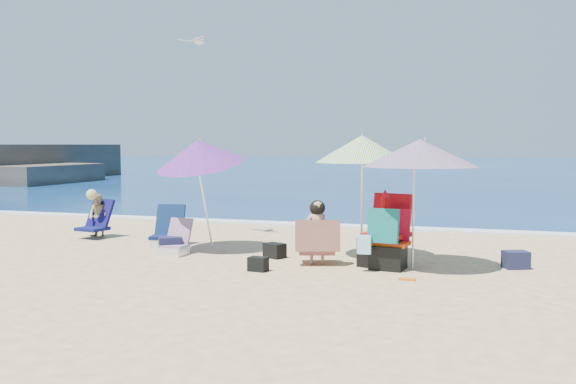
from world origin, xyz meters
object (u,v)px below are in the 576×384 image
(furled_umbrella, at_px, (383,223))
(person_center, at_px, (317,234))
(chair_rainbow, at_px, (175,245))
(umbrella_turquoise, at_px, (420,153))
(person_left, at_px, (97,215))
(umbrella_striped, at_px, (362,149))
(camp_chair_left, at_px, (384,244))
(camp_chair_right, at_px, (387,247))
(chair_navy, at_px, (168,236))
(umbrella_blue, at_px, (199,153))
(seagull, at_px, (198,41))

(furled_umbrella, distance_m, person_center, 1.06)
(chair_rainbow, bearing_deg, person_center, -3.39)
(chair_rainbow, bearing_deg, umbrella_turquoise, -0.15)
(furled_umbrella, distance_m, person_left, 6.13)
(umbrella_striped, height_order, camp_chair_left, umbrella_striped)
(umbrella_turquoise, bearing_deg, chair_rainbow, 179.85)
(furled_umbrella, xyz_separation_m, camp_chair_right, (0.12, -0.35, -0.32))
(umbrella_turquoise, height_order, furled_umbrella, umbrella_turquoise)
(chair_navy, distance_m, person_center, 3.24)
(furled_umbrella, bearing_deg, person_center, -162.48)
(chair_navy, height_order, camp_chair_right, camp_chair_right)
(camp_chair_right, bearing_deg, umbrella_blue, 169.50)
(furled_umbrella, height_order, chair_navy, furled_umbrella)
(chair_navy, xyz_separation_m, chair_rainbow, (0.52, -0.74, -0.04))
(umbrella_blue, bearing_deg, umbrella_turquoise, -6.78)
(umbrella_striped, distance_m, chair_navy, 4.01)
(furled_umbrella, xyz_separation_m, chair_navy, (-4.10, 0.57, -0.46))
(chair_navy, height_order, person_left, person_left)
(umbrella_blue, height_order, person_left, umbrella_blue)
(umbrella_striped, xyz_separation_m, camp_chair_left, (0.46, -0.52, -1.49))
(umbrella_blue, bearing_deg, camp_chair_right, -10.50)
(camp_chair_left, bearing_deg, chair_navy, 171.05)
(chair_rainbow, xyz_separation_m, person_center, (2.58, -0.15, 0.33))
(person_center, distance_m, person_left, 5.23)
(person_center, height_order, person_left, person_center)
(umbrella_blue, distance_m, seagull, 2.80)
(camp_chair_left, xyz_separation_m, seagull, (-4.06, 1.91, 3.63))
(umbrella_blue, xyz_separation_m, seagull, (-0.72, 1.55, 2.22))
(camp_chair_right, bearing_deg, camp_chair_left, 108.65)
(camp_chair_left, height_order, person_left, camp_chair_left)
(chair_navy, bearing_deg, camp_chair_left, -8.95)
(umbrella_striped, relative_size, chair_navy, 2.67)
(umbrella_striped, relative_size, umbrella_blue, 0.98)
(person_center, bearing_deg, camp_chair_left, 13.25)
(umbrella_blue, distance_m, camp_chair_left, 3.64)
(chair_rainbow, distance_m, person_left, 2.80)
(person_center, xyz_separation_m, seagull, (-3.04, 2.15, 3.47))
(person_left, bearing_deg, umbrella_blue, -18.01)
(umbrella_blue, relative_size, chair_navy, 2.73)
(umbrella_blue, relative_size, chair_rainbow, 3.51)
(furled_umbrella, xyz_separation_m, chair_rainbow, (-3.57, -0.16, -0.50))
(furled_umbrella, bearing_deg, seagull, 155.56)
(umbrella_turquoise, height_order, seagull, seagull)
(chair_rainbow, xyz_separation_m, camp_chair_left, (3.60, 0.09, 0.17))
(umbrella_turquoise, relative_size, chair_rainbow, 3.69)
(person_left, bearing_deg, camp_chair_left, -11.61)
(camp_chair_right, xyz_separation_m, person_center, (-1.12, 0.03, 0.15))
(person_left, bearing_deg, camp_chair_right, -13.87)
(chair_rainbow, xyz_separation_m, person_left, (-2.44, 1.33, 0.29))
(furled_umbrella, height_order, person_center, furled_umbrella)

